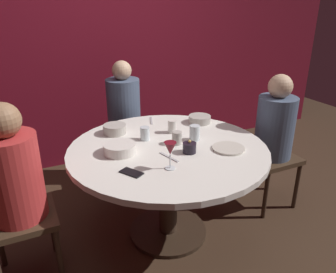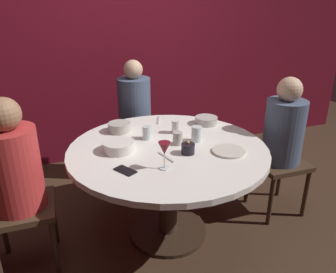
{
  "view_description": "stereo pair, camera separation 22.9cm",
  "coord_description": "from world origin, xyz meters",
  "px_view_note": "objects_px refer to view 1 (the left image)",
  "views": [
    {
      "loc": [
        -0.9,
        -1.91,
        1.7
      ],
      "look_at": [
        0.0,
        0.0,
        0.82
      ],
      "focal_mm": 35.22,
      "sensor_mm": 36.0,
      "label": 1
    },
    {
      "loc": [
        -0.69,
        -2.0,
        1.7
      ],
      "look_at": [
        0.0,
        0.0,
        0.82
      ],
      "focal_mm": 35.22,
      "sensor_mm": 36.0,
      "label": 2
    }
  ],
  "objects_px": {
    "cup_by_right_diner": "(145,133)",
    "cup_center_front": "(195,133)",
    "bowl_serving_large": "(120,148)",
    "dinner_plate": "(229,148)",
    "dining_table": "(168,165)",
    "cup_near_candle": "(172,126)",
    "seated_diner_back": "(124,109)",
    "wine_glass": "(170,150)",
    "cell_phone": "(131,173)",
    "bowl_small_white": "(115,129)",
    "seated_diner_right": "(275,128)",
    "bowl_salad_center": "(200,119)",
    "candle_holder": "(189,148)",
    "cup_by_left_diner": "(177,138)",
    "seated_diner_left": "(14,178)"
  },
  "relations": [
    {
      "from": "wine_glass",
      "to": "cup_center_front",
      "type": "bearing_deg",
      "value": 42.42
    },
    {
      "from": "cup_by_right_diner",
      "to": "cup_by_left_diner",
      "type": "bearing_deg",
      "value": -43.31
    },
    {
      "from": "seated_diner_left",
      "to": "cup_by_left_diner",
      "type": "relative_size",
      "value": 12.83
    },
    {
      "from": "dining_table",
      "to": "cell_phone",
      "type": "height_order",
      "value": "cell_phone"
    },
    {
      "from": "cup_near_candle",
      "to": "bowl_serving_large",
      "type": "bearing_deg",
      "value": -158.96
    },
    {
      "from": "cell_phone",
      "to": "cup_by_right_diner",
      "type": "xyz_separation_m",
      "value": [
        0.26,
        0.44,
        0.05
      ]
    },
    {
      "from": "seated_diner_right",
      "to": "bowl_small_white",
      "type": "bearing_deg",
      "value": -18.16
    },
    {
      "from": "cup_by_left_diner",
      "to": "seated_diner_left",
      "type": "bearing_deg",
      "value": -178.78
    },
    {
      "from": "cup_near_candle",
      "to": "cup_by_left_diner",
      "type": "xyz_separation_m",
      "value": [
        -0.07,
        -0.21,
        -0.0
      ]
    },
    {
      "from": "dining_table",
      "to": "bowl_serving_large",
      "type": "distance_m",
      "value": 0.38
    },
    {
      "from": "seated_diner_left",
      "to": "bowl_serving_large",
      "type": "relative_size",
      "value": 5.47
    },
    {
      "from": "cup_by_right_diner",
      "to": "cup_center_front",
      "type": "xyz_separation_m",
      "value": [
        0.33,
        -0.16,
        0.01
      ]
    },
    {
      "from": "cup_near_candle",
      "to": "seated_diner_left",
      "type": "bearing_deg",
      "value": -168.43
    },
    {
      "from": "bowl_serving_large",
      "to": "cup_center_front",
      "type": "bearing_deg",
      "value": -1.85
    },
    {
      "from": "seated_diner_left",
      "to": "bowl_salad_center",
      "type": "distance_m",
      "value": 1.49
    },
    {
      "from": "dining_table",
      "to": "dinner_plate",
      "type": "height_order",
      "value": "dinner_plate"
    },
    {
      "from": "cup_near_candle",
      "to": "cup_by_right_diner",
      "type": "distance_m",
      "value": 0.25
    },
    {
      "from": "candle_holder",
      "to": "dinner_plate",
      "type": "xyz_separation_m",
      "value": [
        0.27,
        -0.07,
        -0.03
      ]
    },
    {
      "from": "seated_diner_back",
      "to": "wine_glass",
      "type": "relative_size",
      "value": 6.76
    },
    {
      "from": "seated_diner_right",
      "to": "dinner_plate",
      "type": "bearing_deg",
      "value": 19.32
    },
    {
      "from": "wine_glass",
      "to": "bowl_small_white",
      "type": "bearing_deg",
      "value": 101.08
    },
    {
      "from": "seated_diner_left",
      "to": "bowl_salad_center",
      "type": "xyz_separation_m",
      "value": [
        1.45,
        0.34,
        0.03
      ]
    },
    {
      "from": "bowl_serving_large",
      "to": "cup_center_front",
      "type": "relative_size",
      "value": 1.92
    },
    {
      "from": "seated_diner_right",
      "to": "bowl_serving_large",
      "type": "relative_size",
      "value": 5.35
    },
    {
      "from": "seated_diner_right",
      "to": "bowl_salad_center",
      "type": "xyz_separation_m",
      "value": [
        -0.52,
        0.34,
        0.05
      ]
    },
    {
      "from": "seated_diner_right",
      "to": "dinner_plate",
      "type": "xyz_separation_m",
      "value": [
        -0.61,
        -0.21,
        0.03
      ]
    },
    {
      "from": "candle_holder",
      "to": "bowl_small_white",
      "type": "height_order",
      "value": "candle_holder"
    },
    {
      "from": "dinner_plate",
      "to": "cup_center_front",
      "type": "distance_m",
      "value": 0.28
    },
    {
      "from": "wine_glass",
      "to": "cell_phone",
      "type": "distance_m",
      "value": 0.27
    },
    {
      "from": "dinner_plate",
      "to": "cup_by_right_diner",
      "type": "height_order",
      "value": "cup_by_right_diner"
    },
    {
      "from": "cup_by_right_diner",
      "to": "cup_center_front",
      "type": "bearing_deg",
      "value": -26.19
    },
    {
      "from": "seated_diner_back",
      "to": "wine_glass",
      "type": "xyz_separation_m",
      "value": [
        -0.13,
        -1.29,
        0.14
      ]
    },
    {
      "from": "seated_diner_left",
      "to": "seated_diner_right",
      "type": "relative_size",
      "value": 1.02
    },
    {
      "from": "candle_holder",
      "to": "cup_near_candle",
      "type": "relative_size",
      "value": 0.92
    },
    {
      "from": "cup_by_right_diner",
      "to": "bowl_small_white",
      "type": "bearing_deg",
      "value": 127.67
    },
    {
      "from": "wine_glass",
      "to": "dinner_plate",
      "type": "height_order",
      "value": "wine_glass"
    },
    {
      "from": "wine_glass",
      "to": "cell_phone",
      "type": "relative_size",
      "value": 1.26
    },
    {
      "from": "bowl_serving_large",
      "to": "cup_center_front",
      "type": "xyz_separation_m",
      "value": [
        0.57,
        -0.02,
        0.02
      ]
    },
    {
      "from": "seated_diner_back",
      "to": "dinner_plate",
      "type": "xyz_separation_m",
      "value": [
        0.36,
        -1.2,
        0.01
      ]
    },
    {
      "from": "dining_table",
      "to": "wine_glass",
      "type": "relative_size",
      "value": 7.99
    },
    {
      "from": "dinner_plate",
      "to": "cup_by_left_diner",
      "type": "relative_size",
      "value": 2.43
    },
    {
      "from": "seated_diner_left",
      "to": "wine_glass",
      "type": "relative_size",
      "value": 6.77
    },
    {
      "from": "seated_diner_back",
      "to": "cup_center_front",
      "type": "bearing_deg",
      "value": 13.53
    },
    {
      "from": "dining_table",
      "to": "cup_near_candle",
      "type": "height_order",
      "value": "cup_near_candle"
    },
    {
      "from": "seated_diner_right",
      "to": "cell_phone",
      "type": "bearing_deg",
      "value": 10.58
    },
    {
      "from": "bowl_salad_center",
      "to": "cup_center_front",
      "type": "distance_m",
      "value": 0.38
    },
    {
      "from": "dining_table",
      "to": "cell_phone",
      "type": "xyz_separation_m",
      "value": [
        -0.36,
        -0.25,
        0.15
      ]
    },
    {
      "from": "seated_diner_left",
      "to": "dinner_plate",
      "type": "distance_m",
      "value": 1.38
    },
    {
      "from": "cell_phone",
      "to": "bowl_small_white",
      "type": "xyz_separation_m",
      "value": [
        0.1,
        0.66,
        0.03
      ]
    },
    {
      "from": "bowl_serving_large",
      "to": "dinner_plate",
      "type": "bearing_deg",
      "value": -20.55
    }
  ]
}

